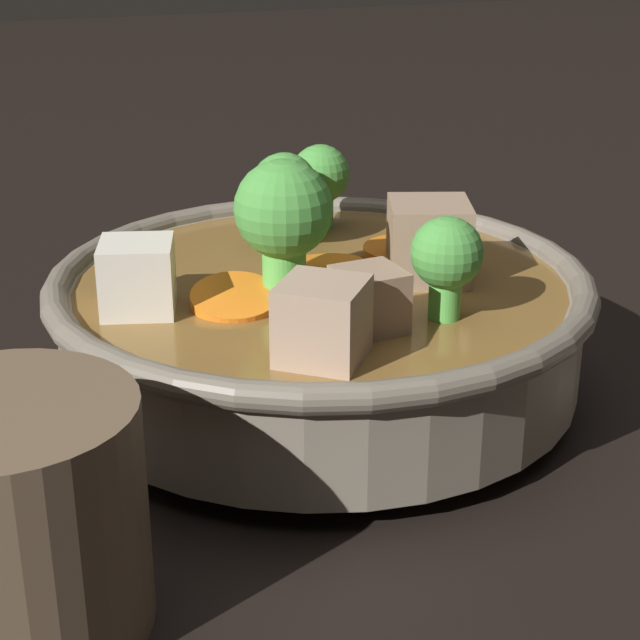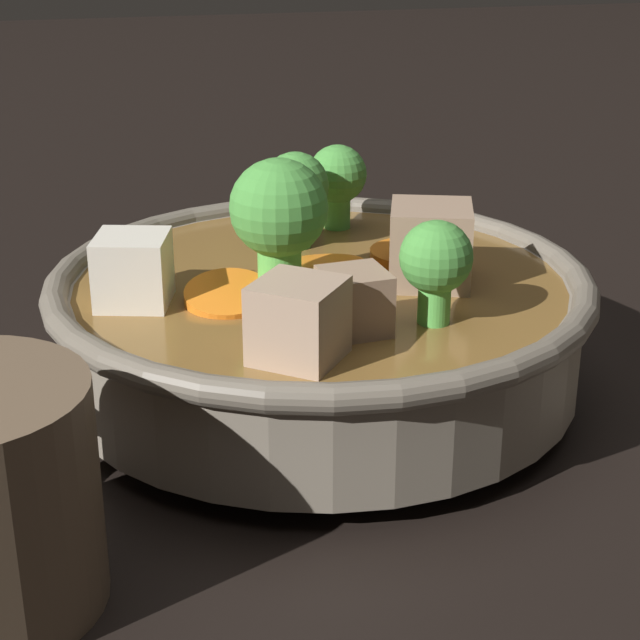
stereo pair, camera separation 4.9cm
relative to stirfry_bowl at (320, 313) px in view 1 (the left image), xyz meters
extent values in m
plane|color=black|center=(0.00, 0.00, -0.04)|extent=(3.00, 3.00, 0.00)
cylinder|color=slate|center=(0.00, 0.00, -0.04)|extent=(0.13, 0.13, 0.01)
cylinder|color=slate|center=(0.00, 0.00, -0.01)|extent=(0.23, 0.23, 0.05)
torus|color=#685F52|center=(0.00, 0.00, 0.02)|extent=(0.25, 0.25, 0.01)
cylinder|color=brown|center=(0.00, 0.00, 0.00)|extent=(0.22, 0.22, 0.03)
cylinder|color=orange|center=(-0.02, 0.04, 0.02)|extent=(0.05, 0.04, 0.01)
cylinder|color=orange|center=(0.01, 0.00, 0.02)|extent=(0.06, 0.06, 0.01)
cylinder|color=orange|center=(0.01, -0.05, 0.02)|extent=(0.06, 0.06, 0.01)
cylinder|color=#59B84C|center=(0.05, 0.00, 0.03)|extent=(0.01, 0.01, 0.02)
sphere|color=#47933D|center=(0.05, 0.00, 0.05)|extent=(0.03, 0.03, 0.03)
cylinder|color=#59B84C|center=(-0.06, -0.03, 0.02)|extent=(0.01, 0.01, 0.02)
sphere|color=#47933D|center=(-0.06, -0.03, 0.04)|extent=(0.03, 0.03, 0.03)
cylinder|color=#59B84C|center=(0.08, -0.03, 0.02)|extent=(0.01, 0.01, 0.02)
sphere|color=#47933D|center=(0.08, -0.03, 0.04)|extent=(0.03, 0.03, 0.03)
cylinder|color=#59B84C|center=(-0.01, 0.02, 0.03)|extent=(0.02, 0.02, 0.03)
sphere|color=#47933D|center=(-0.01, 0.02, 0.06)|extent=(0.04, 0.04, 0.04)
cube|color=#9E7F66|center=(-0.01, -0.05, 0.03)|extent=(0.04, 0.04, 0.04)
cube|color=tan|center=(-0.08, 0.03, 0.03)|extent=(0.04, 0.04, 0.03)
cube|color=#9E7F66|center=(-0.06, 0.00, 0.03)|extent=(0.03, 0.03, 0.03)
cube|color=silver|center=(-0.01, 0.08, 0.03)|extent=(0.04, 0.04, 0.03)
cylinder|color=brown|center=(-0.12, 0.15, 0.00)|extent=(0.08, 0.08, 0.08)
torus|color=brown|center=(-0.08, 0.15, 0.00)|extent=(0.04, 0.01, 0.04)
camera|label=1|loc=(-0.42, 0.15, 0.18)|focal=60.00mm
camera|label=2|loc=(-0.44, 0.11, 0.18)|focal=60.00mm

